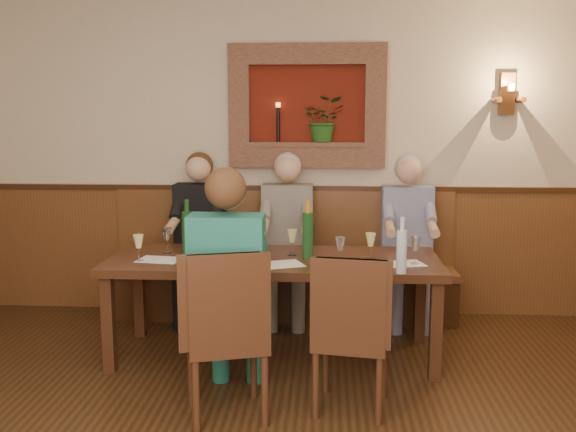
% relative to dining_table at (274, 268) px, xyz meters
% --- Properties ---
extents(room_shell, '(6.04, 6.04, 2.82)m').
position_rel_dining_table_xyz_m(room_shell, '(0.00, -1.85, 1.21)').
color(room_shell, beige).
rests_on(room_shell, ground).
extents(wainscoting, '(6.02, 6.02, 1.15)m').
position_rel_dining_table_xyz_m(wainscoting, '(0.00, -1.85, -0.09)').
color(wainscoting, brown).
rests_on(wainscoting, ground).
extents(wall_niche, '(1.36, 0.30, 1.06)m').
position_rel_dining_table_xyz_m(wall_niche, '(0.24, 1.09, 1.13)').
color(wall_niche, '#63180E').
rests_on(wall_niche, ground).
extents(wall_sconce, '(0.25, 0.20, 0.35)m').
position_rel_dining_table_xyz_m(wall_sconce, '(1.90, 1.08, 1.27)').
color(wall_sconce, brown).
rests_on(wall_sconce, ground).
extents(dining_table, '(2.40, 0.90, 0.75)m').
position_rel_dining_table_xyz_m(dining_table, '(0.00, 0.00, 0.00)').
color(dining_table, '#3B2011').
rests_on(dining_table, ground).
extents(bench, '(3.00, 0.45, 1.11)m').
position_rel_dining_table_xyz_m(bench, '(0.00, 0.94, -0.35)').
color(bench, '#381E0F').
rests_on(bench, ground).
extents(chair_near_left, '(0.57, 0.57, 1.03)m').
position_rel_dining_table_xyz_m(chair_near_left, '(-0.20, -0.98, -0.37)').
color(chair_near_left, '#3B2011').
rests_on(chair_near_left, ground).
extents(chair_near_right, '(0.50, 0.50, 0.98)m').
position_rel_dining_table_xyz_m(chair_near_right, '(0.54, -0.84, -0.39)').
color(chair_near_right, '#3B2011').
rests_on(chair_near_right, ground).
extents(person_bench_left, '(0.43, 0.53, 1.46)m').
position_rel_dining_table_xyz_m(person_bench_left, '(-0.72, 0.84, -0.07)').
color(person_bench_left, black).
rests_on(person_bench_left, ground).
extents(person_bench_mid, '(0.43, 0.53, 1.46)m').
position_rel_dining_table_xyz_m(person_bench_mid, '(0.04, 0.84, -0.07)').
color(person_bench_mid, '#605C58').
rests_on(person_bench_mid, ground).
extents(person_bench_right, '(0.43, 0.53, 1.44)m').
position_rel_dining_table_xyz_m(person_bench_right, '(1.07, 0.84, -0.08)').
color(person_bench_right, navy).
rests_on(person_bench_right, ground).
extents(person_chair_front, '(0.44, 0.55, 1.48)m').
position_rel_dining_table_xyz_m(person_chair_front, '(-0.21, -0.78, -0.06)').
color(person_chair_front, '#1B6060').
rests_on(person_chair_front, ground).
extents(spittoon_bucket, '(0.23, 0.23, 0.25)m').
position_rel_dining_table_xyz_m(spittoon_bucket, '(-0.26, -0.05, 0.20)').
color(spittoon_bucket, red).
rests_on(spittoon_bucket, dining_table).
extents(wine_bottle_green_a, '(0.10, 0.10, 0.43)m').
position_rel_dining_table_xyz_m(wine_bottle_green_a, '(0.25, -0.03, 0.25)').
color(wine_bottle_green_a, '#19471E').
rests_on(wine_bottle_green_a, dining_table).
extents(wine_bottle_green_b, '(0.10, 0.10, 0.41)m').
position_rel_dining_table_xyz_m(wine_bottle_green_b, '(-0.64, 0.04, 0.25)').
color(wine_bottle_green_b, '#19471E').
rests_on(wine_bottle_green_b, dining_table).
extents(water_bottle, '(0.09, 0.09, 0.37)m').
position_rel_dining_table_xyz_m(water_bottle, '(0.87, -0.40, 0.23)').
color(water_bottle, silver).
rests_on(water_bottle, dining_table).
extents(tasting_sheet_a, '(0.33, 0.25, 0.00)m').
position_rel_dining_table_xyz_m(tasting_sheet_a, '(-0.81, -0.12, 0.08)').
color(tasting_sheet_a, white).
rests_on(tasting_sheet_a, dining_table).
extents(tasting_sheet_b, '(0.38, 0.33, 0.00)m').
position_rel_dining_table_xyz_m(tasting_sheet_b, '(0.06, -0.22, 0.08)').
color(tasting_sheet_b, white).
rests_on(tasting_sheet_b, dining_table).
extents(tasting_sheet_c, '(0.33, 0.27, 0.00)m').
position_rel_dining_table_xyz_m(tasting_sheet_c, '(0.92, -0.14, 0.08)').
color(tasting_sheet_c, white).
rests_on(tasting_sheet_c, dining_table).
extents(tasting_sheet_d, '(0.29, 0.24, 0.00)m').
position_rel_dining_table_xyz_m(tasting_sheet_d, '(-0.22, -0.28, 0.08)').
color(tasting_sheet_d, white).
rests_on(tasting_sheet_d, dining_table).
extents(wine_glass_0, '(0.08, 0.08, 0.19)m').
position_rel_dining_table_xyz_m(wine_glass_0, '(-0.19, -0.29, 0.17)').
color(wine_glass_0, '#E6E88B').
rests_on(wine_glass_0, dining_table).
extents(wine_glass_1, '(0.08, 0.08, 0.19)m').
position_rel_dining_table_xyz_m(wine_glass_1, '(-0.11, -0.12, 0.17)').
color(wine_glass_1, '#E6E88B').
rests_on(wine_glass_1, dining_table).
extents(wine_glass_2, '(0.08, 0.08, 0.19)m').
position_rel_dining_table_xyz_m(wine_glass_2, '(-0.55, -0.19, 0.17)').
color(wine_glass_2, '#E6E88B').
rests_on(wine_glass_2, dining_table).
extents(wine_glass_3, '(0.08, 0.08, 0.19)m').
position_rel_dining_table_xyz_m(wine_glass_3, '(-0.95, -0.17, 0.17)').
color(wine_glass_3, '#E6E88B').
rests_on(wine_glass_3, dining_table).
extents(wine_glass_4, '(0.08, 0.08, 0.19)m').
position_rel_dining_table_xyz_m(wine_glass_4, '(-0.82, 0.12, 0.17)').
color(wine_glass_4, white).
rests_on(wine_glass_4, dining_table).
extents(wine_glass_5, '(0.08, 0.08, 0.19)m').
position_rel_dining_table_xyz_m(wine_glass_5, '(0.48, -0.18, 0.17)').
color(wine_glass_5, white).
rests_on(wine_glass_5, dining_table).
extents(wine_glass_6, '(0.08, 0.08, 0.19)m').
position_rel_dining_table_xyz_m(wine_glass_6, '(0.13, 0.09, 0.17)').
color(wine_glass_6, '#E6E88B').
rests_on(wine_glass_6, dining_table).
extents(wine_glass_7, '(0.08, 0.08, 0.19)m').
position_rel_dining_table_xyz_m(wine_glass_7, '(-0.33, 0.07, 0.17)').
color(wine_glass_7, white).
rests_on(wine_glass_7, dining_table).
extents(wine_glass_8, '(0.08, 0.08, 0.19)m').
position_rel_dining_table_xyz_m(wine_glass_8, '(0.70, -0.01, 0.17)').
color(wine_glass_8, '#E6E88B').
rests_on(wine_glass_8, dining_table).
extents(wine_glass_9, '(0.08, 0.08, 0.19)m').
position_rel_dining_table_xyz_m(wine_glass_9, '(1.00, -0.14, 0.17)').
color(wine_glass_9, white).
rests_on(wine_glass_9, dining_table).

